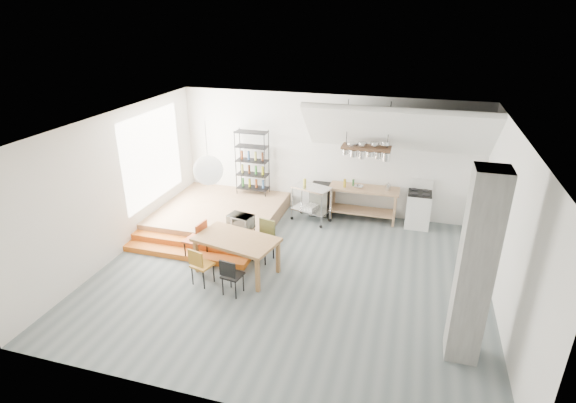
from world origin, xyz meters
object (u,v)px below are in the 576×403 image
(rolling_cart, at_px, (311,199))
(mini_fridge, at_px, (320,199))
(dining_table, at_px, (236,242))
(stove, at_px, (418,209))

(rolling_cart, relative_size, mini_fridge, 1.27)
(dining_table, bearing_deg, mini_fridge, 85.37)
(dining_table, distance_m, rolling_cart, 3.04)
(stove, xyz_separation_m, mini_fridge, (-2.57, 0.04, -0.05))
(mini_fridge, bearing_deg, rolling_cart, -105.08)
(stove, distance_m, rolling_cart, 2.74)
(dining_table, xyz_separation_m, mini_fridge, (1.05, 3.40, -0.29))
(dining_table, relative_size, mini_fridge, 2.18)
(stove, height_order, rolling_cart, stove)
(stove, xyz_separation_m, rolling_cart, (-2.70, -0.46, 0.14))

